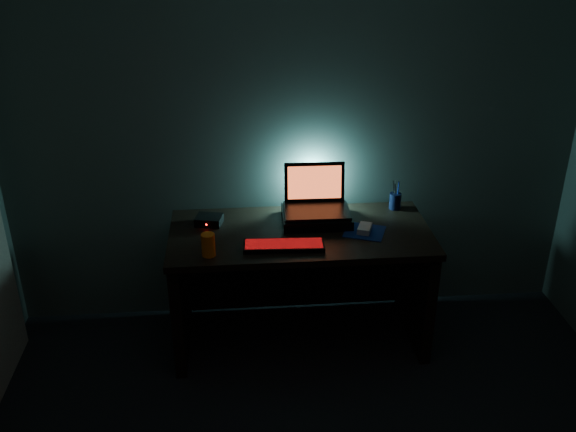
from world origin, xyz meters
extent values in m
cube|color=#434D46|center=(0.00, 2.00, 1.25)|extent=(3.50, 0.00, 2.50)
cube|color=black|center=(0.00, 1.62, 0.73)|extent=(1.50, 0.70, 0.04)
cube|color=black|center=(-0.71, 1.62, 0.35)|extent=(0.06, 0.64, 0.71)
cube|color=black|center=(0.71, 1.62, 0.35)|extent=(0.06, 0.64, 0.71)
cube|color=black|center=(0.00, 1.95, 0.35)|extent=(1.38, 0.02, 0.65)
cube|color=black|center=(0.11, 1.74, 0.78)|extent=(0.41, 0.31, 0.06)
cube|color=black|center=(0.11, 1.74, 0.82)|extent=(0.39, 0.27, 0.02)
cube|color=black|center=(0.11, 1.87, 0.95)|extent=(0.36, 0.05, 0.24)
cube|color=#FC4A1A|center=(0.11, 1.86, 0.95)|extent=(0.32, 0.04, 0.20)
cube|color=black|center=(-0.11, 1.43, 0.76)|extent=(0.45, 0.16, 0.03)
cube|color=red|center=(-0.11, 1.43, 0.78)|extent=(0.43, 0.14, 0.00)
cube|color=navy|center=(0.37, 1.58, 0.75)|extent=(0.28, 0.27, 0.00)
cube|color=#98979D|center=(0.37, 1.58, 0.77)|extent=(0.11, 0.13, 0.03)
cylinder|color=black|center=(0.61, 1.87, 0.80)|extent=(0.08, 0.08, 0.10)
cylinder|color=#EC5B0C|center=(-0.52, 1.38, 0.81)|extent=(0.08, 0.08, 0.13)
cube|color=black|center=(-0.52, 1.76, 0.77)|extent=(0.17, 0.15, 0.05)
sphere|color=#FF0C07|center=(-0.54, 1.70, 0.77)|extent=(0.01, 0.01, 0.01)
camera|label=1|loc=(-0.36, -1.63, 2.43)|focal=40.00mm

